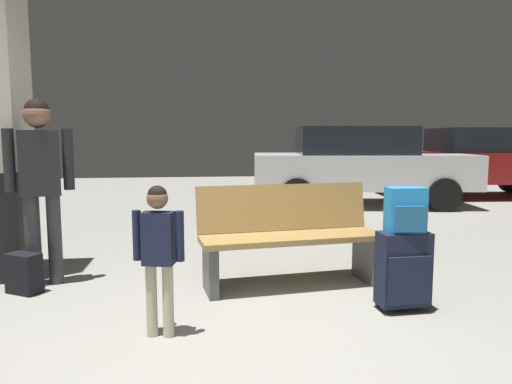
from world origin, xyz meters
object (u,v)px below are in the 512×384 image
object	(u,v)px
suitcase	(404,269)
backpack_bright	(406,211)
child	(158,245)
parked_car_near	(359,164)
bench	(289,236)
adult	(40,172)
parked_car_side	(479,160)
backpack_dark_floor	(25,273)

from	to	relation	value
suitcase	backpack_bright	bearing A→B (deg)	-146.11
child	parked_car_near	distance (m)	6.60
parked_car_near	bench	bearing A→B (deg)	-116.07
bench	suitcase	bearing A→B (deg)	-45.13
suitcase	child	xyz separation A→B (m)	(-1.80, -0.24, 0.30)
backpack_bright	adult	size ratio (longest dim) A/B	0.21
bench	suitcase	xyz separation A→B (m)	(0.74, -0.74, -0.12)
backpack_bright	child	xyz separation A→B (m)	(-1.80, -0.24, -0.15)
suitcase	backpack_bright	xyz separation A→B (m)	(-0.00, -0.00, 0.45)
backpack_bright	parked_car_side	bearing A→B (deg)	53.84
backpack_dark_floor	parked_car_near	bearing A→B (deg)	45.51
adult	parked_car_near	distance (m)	6.29
suitcase	adult	world-z (taller)	adult
bench	backpack_bright	size ratio (longest dim) A/B	4.86
backpack_bright	parked_car_near	bearing A→B (deg)	73.97
suitcase	parked_car_near	size ratio (longest dim) A/B	0.14
child	adult	size ratio (longest dim) A/B	0.61
suitcase	parked_car_side	xyz separation A→B (m)	(4.61, 6.31, 0.48)
backpack_bright	child	distance (m)	1.82
backpack_dark_floor	backpack_bright	bearing A→B (deg)	-14.77
bench	parked_car_side	xyz separation A→B (m)	(5.34, 5.57, 0.36)
child	backpack_bright	bearing A→B (deg)	7.66
suitcase	parked_car_side	distance (m)	7.82
bench	backpack_bright	world-z (taller)	backpack_bright
backpack_bright	suitcase	bearing A→B (deg)	33.89
backpack_bright	adult	bearing A→B (deg)	160.86
bench	adult	size ratio (longest dim) A/B	1.01
backpack_dark_floor	parked_car_side	world-z (taller)	parked_car_side
parked_car_side	bench	bearing A→B (deg)	-133.84
bench	parked_car_side	size ratio (longest dim) A/B	0.39
bench	child	world-z (taller)	child
bench	backpack_bright	distance (m)	1.09
backpack_dark_floor	child	bearing A→B (deg)	-40.62
bench	parked_car_side	world-z (taller)	parked_car_side
backpack_bright	backpack_dark_floor	distance (m)	3.16
bench	backpack_bright	xyz separation A→B (m)	(0.74, -0.74, 0.33)
adult	backpack_dark_floor	size ratio (longest dim) A/B	4.84
child	parked_car_side	world-z (taller)	parked_car_side
bench	parked_car_near	size ratio (longest dim) A/B	0.39
backpack_dark_floor	parked_car_side	xyz separation A→B (m)	(7.61, 5.51, 0.64)
backpack_dark_floor	parked_car_near	distance (m)	6.54
bench	adult	xyz separation A→B (m)	(-2.17, 0.27, 0.57)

